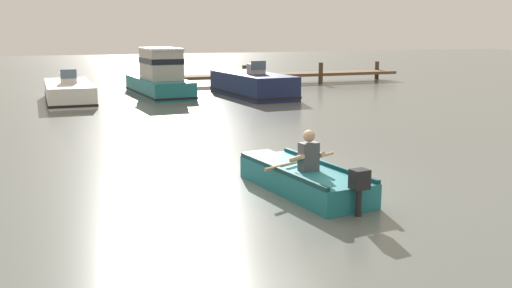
{
  "coord_description": "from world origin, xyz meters",
  "views": [
    {
      "loc": [
        -4.13,
        -10.53,
        2.99
      ],
      "look_at": [
        0.2,
        1.04,
        0.55
      ],
      "focal_mm": 41.12,
      "sensor_mm": 36.0,
      "label": 1
    }
  ],
  "objects_px": {
    "moored_boat_white": "(69,93)",
    "moored_boat_navy": "(252,85)",
    "rowboat_with_person": "(302,178)",
    "moored_boat_teal": "(160,78)"
  },
  "relations": [
    {
      "from": "moored_boat_white",
      "to": "moored_boat_navy",
      "type": "xyz_separation_m",
      "value": [
        7.81,
        -0.74,
        0.11
      ]
    },
    {
      "from": "moored_boat_navy",
      "to": "rowboat_with_person",
      "type": "bearing_deg",
      "value": -106.76
    },
    {
      "from": "rowboat_with_person",
      "to": "moored_boat_white",
      "type": "height_order",
      "value": "moored_boat_white"
    },
    {
      "from": "rowboat_with_person",
      "to": "moored_boat_navy",
      "type": "bearing_deg",
      "value": 73.24
    },
    {
      "from": "rowboat_with_person",
      "to": "moored_boat_teal",
      "type": "relative_size",
      "value": 0.64
    },
    {
      "from": "moored_boat_navy",
      "to": "moored_boat_white",
      "type": "bearing_deg",
      "value": 174.57
    },
    {
      "from": "moored_boat_teal",
      "to": "moored_boat_navy",
      "type": "xyz_separation_m",
      "value": [
        3.83,
        -1.68,
        -0.29
      ]
    },
    {
      "from": "moored_boat_white",
      "to": "moored_boat_navy",
      "type": "distance_m",
      "value": 7.85
    },
    {
      "from": "moored_boat_white",
      "to": "moored_boat_teal",
      "type": "distance_m",
      "value": 4.11
    },
    {
      "from": "rowboat_with_person",
      "to": "moored_boat_navy",
      "type": "distance_m",
      "value": 15.61
    }
  ]
}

